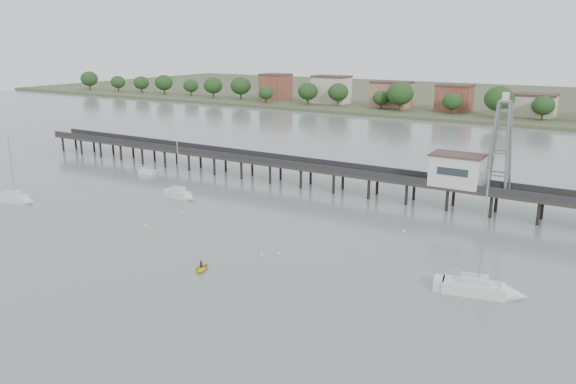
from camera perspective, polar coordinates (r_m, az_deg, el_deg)
name	(u,v)px	position (r m, az deg, el deg)	size (l,w,h in m)	color
ground_plane	(40,317)	(63.55, -23.85, -11.56)	(500.00, 500.00, 0.00)	slate
pier	(322,169)	(105.48, 3.47, 2.35)	(150.00, 5.00, 5.50)	#2D2823
pier_building	(457,170)	(95.90, 16.76, 2.18)	(8.40, 5.40, 5.30)	silver
lattice_tower	(501,147)	(93.66, 20.80, 4.30)	(3.20, 3.20, 15.50)	slate
sailboat_a	(19,199)	(107.40, -25.68, -0.66)	(7.36, 3.34, 11.84)	silver
sailboat_d	(488,290)	(66.33, 19.64, -9.37)	(9.28, 4.34, 14.70)	silver
sailboat_b	(182,195)	(100.97, -10.74, -0.32)	(6.56, 2.50, 10.76)	silver
white_tender	(147,172)	(121.69, -14.16, 2.02)	(3.75, 2.17, 1.37)	silver
yellow_dinghy	(201,270)	(69.99, -8.80, -7.87)	(2.00, 0.58, 2.79)	yellow
dinghy_occupant	(201,270)	(69.99, -8.80, -7.87)	(0.39, 1.06, 0.25)	black
mooring_buoys	(254,237)	(80.24, -3.50, -4.59)	(83.02, 19.65, 0.39)	beige
far_shore	(512,100)	(275.76, 21.77, 8.68)	(500.00, 170.00, 10.40)	#475133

